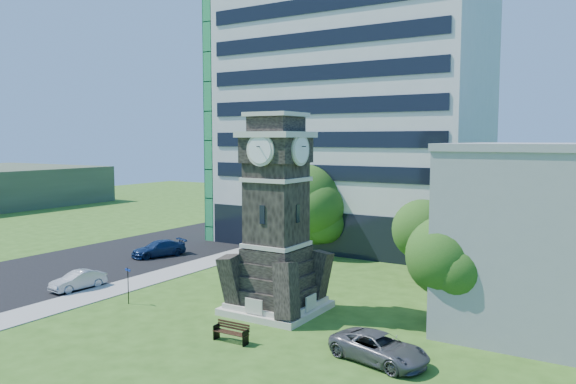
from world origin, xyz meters
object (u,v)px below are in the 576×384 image
Objects in this scene: clock_tower at (276,227)px; park_bench at (232,331)px; car_street_mid at (78,280)px; car_east_lot at (379,348)px; car_street_north at (159,249)px; street_sign at (128,281)px.

park_bench is at bearing -81.09° from clock_tower.
car_street_mid is at bearing 169.17° from park_bench.
clock_tower reaches higher than car_east_lot.
car_street_mid is 11.70m from car_street_north.
clock_tower is 5.13× the size of street_sign.
car_east_lot is 17.50m from street_sign.
park_bench is 10.07m from street_sign.
park_bench is (18.88, -13.78, -0.16)m from car_street_north.
park_bench is at bearing -3.02° from car_street_mid.
car_street_north is at bearing 112.46° from car_street_mid.
car_street_north reaches higher than car_street_mid.
car_street_north is at bearing 138.32° from street_sign.
clock_tower is at bearing 97.35° from park_bench.
car_east_lot is at bearing -2.55° from car_street_north.
car_east_lot is 2.43× the size of park_bench.
clock_tower is 15.75m from car_street_mid.
car_east_lot is at bearing -25.93° from clock_tower.
street_sign reaches higher than car_street_mid.
clock_tower is at bearing 77.11° from car_east_lot.
clock_tower is 10.43m from street_sign.
clock_tower is 7.49m from park_bench.
car_street_mid is 15.82m from park_bench.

